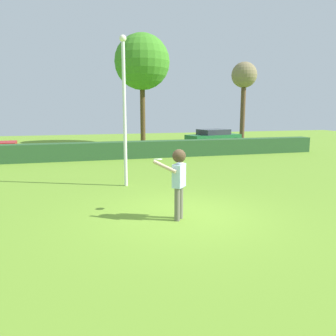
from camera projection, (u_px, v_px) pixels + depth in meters
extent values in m
plane|color=olive|center=(182.00, 215.00, 8.68)|extent=(60.00, 60.00, 0.00)
cylinder|color=#686657|center=(177.00, 204.00, 8.20)|extent=(0.14, 0.14, 0.84)
cylinder|color=#686657|center=(180.00, 202.00, 8.38)|extent=(0.14, 0.14, 0.84)
cube|color=#B0D2EC|center=(179.00, 176.00, 8.17)|extent=(0.41, 0.43, 0.58)
cylinder|color=tan|center=(165.00, 167.00, 8.03)|extent=(0.52, 0.47, 0.30)
cylinder|color=tan|center=(183.00, 175.00, 8.38)|extent=(0.09, 0.09, 0.62)
sphere|color=tan|center=(179.00, 157.00, 8.09)|extent=(0.22, 0.22, 0.22)
sphere|color=#453421|center=(179.00, 156.00, 8.08)|extent=(0.33, 0.33, 0.33)
cylinder|color=white|center=(158.00, 159.00, 8.75)|extent=(0.23, 0.23, 0.05)
cylinder|color=silver|center=(125.00, 116.00, 11.62)|extent=(0.12, 0.12, 5.01)
sphere|color=#F2EFCC|center=(123.00, 38.00, 11.17)|extent=(0.24, 0.24, 0.24)
cube|color=#2C542C|center=(124.00, 150.00, 18.75)|extent=(24.19, 0.90, 0.95)
cylinder|color=black|center=(7.00, 149.00, 20.51)|extent=(0.61, 0.15, 0.60)
cylinder|color=black|center=(4.00, 153.00, 18.94)|extent=(0.61, 0.15, 0.60)
cube|color=#1E6633|center=(213.00, 138.00, 25.44)|extent=(4.49, 2.66, 0.55)
cube|color=#2D333D|center=(213.00, 132.00, 25.36)|extent=(2.51, 2.05, 0.40)
cylinder|color=black|center=(221.00, 140.00, 26.94)|extent=(0.61, 0.24, 0.60)
cylinder|color=black|center=(235.00, 142.00, 25.48)|extent=(0.61, 0.24, 0.60)
cylinder|color=black|center=(191.00, 142.00, 25.50)|extent=(0.61, 0.24, 0.60)
cylinder|color=black|center=(204.00, 144.00, 24.05)|extent=(0.61, 0.24, 0.60)
cylinder|color=#4F3A1E|center=(143.00, 112.00, 26.57)|extent=(0.40, 0.40, 5.12)
sphere|color=#3F8923|center=(142.00, 62.00, 25.90)|extent=(4.33, 4.33, 4.33)
cylinder|color=brown|center=(243.00, 116.00, 27.11)|extent=(0.39, 0.39, 4.47)
sphere|color=olive|center=(244.00, 75.00, 26.54)|extent=(2.04, 2.04, 2.04)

